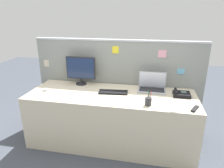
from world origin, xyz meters
TOP-DOWN VIEW (x-y plane):
  - ground_plane at (0.00, 0.00)m, footprint 10.00×10.00m
  - desk at (0.00, 0.00)m, footprint 2.23×0.81m
  - cubicle_divider at (0.00, 0.44)m, footprint 2.52×0.07m
  - desktop_monitor at (-0.52, 0.29)m, footprint 0.44×0.16m
  - laptop at (0.53, 0.24)m, footprint 0.38×0.25m
  - desk_phone at (0.90, 0.11)m, footprint 0.21×0.18m
  - keyboard_main at (0.02, 0.03)m, footprint 0.40×0.18m
  - computer_mouse_right_hand at (-0.92, -0.07)m, footprint 0.08×0.11m
  - pen_cup at (0.49, -0.27)m, footprint 0.08×0.08m
  - cell_phone_white_slab at (0.77, -0.33)m, footprint 0.08×0.14m
  - tv_remote at (1.01, -0.28)m, footprint 0.11×0.17m

SIDE VIEW (x-z plane):
  - ground_plane at x=0.00m, z-range 0.00..0.00m
  - desk at x=0.00m, z-range 0.00..0.74m
  - cubicle_divider at x=0.00m, z-range 0.00..1.40m
  - cell_phone_white_slab at x=0.77m, z-range 0.74..0.74m
  - tv_remote at x=1.01m, z-range 0.74..0.76m
  - keyboard_main at x=0.02m, z-range 0.74..0.76m
  - computer_mouse_right_hand at x=-0.92m, z-range 0.74..0.77m
  - desk_phone at x=0.90m, z-range 0.72..0.80m
  - pen_cup at x=0.49m, z-range 0.70..0.88m
  - laptop at x=0.53m, z-range 0.67..0.93m
  - desktop_monitor at x=-0.52m, z-range 0.76..1.17m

